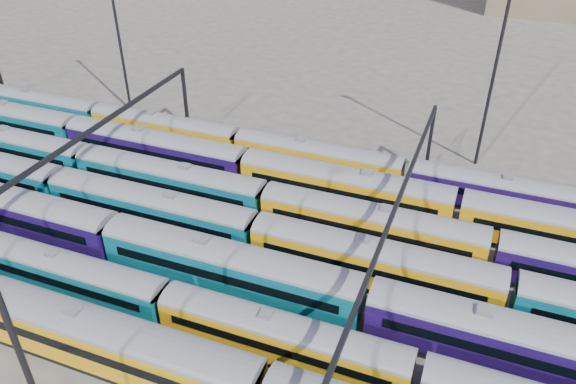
% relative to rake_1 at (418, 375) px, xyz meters
% --- Properties ---
extents(ground, '(500.00, 500.00, 0.00)m').
position_rel_rake_1_xyz_m(ground, '(-14.24, 10.00, -2.43)').
color(ground, '#3F3A35').
rests_on(ground, ground).
extents(rake_1, '(112.90, 2.76, 4.63)m').
position_rel_rake_1_xyz_m(rake_1, '(0.00, 0.00, 0.00)').
color(rake_1, black).
rests_on(rake_1, ground).
extents(rake_2, '(133.70, 3.26, 5.50)m').
position_rel_rake_1_xyz_m(rake_2, '(-27.13, 5.00, 0.46)').
color(rake_2, black).
rests_on(rake_2, ground).
extents(rake_3, '(105.38, 3.09, 5.20)m').
position_rel_rake_1_xyz_m(rake_3, '(-5.40, 10.00, 0.30)').
color(rake_3, black).
rests_on(rake_3, ground).
extents(rake_4, '(124.15, 3.03, 5.10)m').
position_rel_rake_1_xyz_m(rake_4, '(3.55, 15.00, 0.25)').
color(rake_4, black).
rests_on(rake_4, ground).
extents(rake_5, '(129.42, 3.16, 5.32)m').
position_rel_rake_1_xyz_m(rake_5, '(0.07, 20.00, 0.36)').
color(rake_5, black).
rests_on(rake_5, ground).
extents(rake_6, '(133.28, 2.79, 4.68)m').
position_rel_rake_1_xyz_m(rake_6, '(-15.27, 25.00, 0.03)').
color(rake_6, black).
rests_on(rake_6, ground).
extents(gantry_1, '(0.35, 40.35, 8.03)m').
position_rel_rake_1_xyz_m(gantry_1, '(-34.24, 10.00, 4.36)').
color(gantry_1, black).
rests_on(gantry_1, ground).
extents(gantry_2, '(0.35, 40.35, 8.03)m').
position_rel_rake_1_xyz_m(gantry_2, '(-4.24, 10.00, 4.36)').
color(gantry_2, black).
rests_on(gantry_2, ground).
extents(mast_1, '(1.40, 0.50, 25.60)m').
position_rel_rake_1_xyz_m(mast_1, '(-44.24, 32.00, 11.54)').
color(mast_1, black).
rests_on(mast_1, ground).
extents(mast_3, '(1.40, 0.50, 25.60)m').
position_rel_rake_1_xyz_m(mast_3, '(0.76, 34.00, 11.54)').
color(mast_3, black).
rests_on(mast_3, ground).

